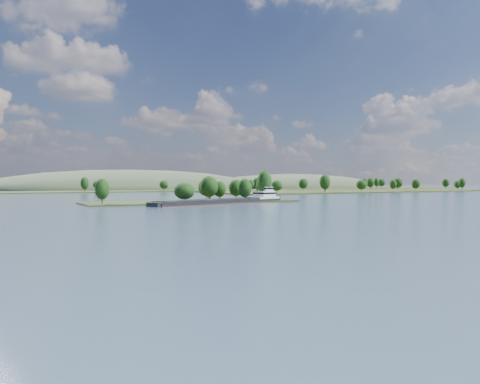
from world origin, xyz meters
TOP-DOWN VIEW (x-y plane):
  - ground at (0.00, 120.00)m, footprint 1800.00×1800.00m
  - tree_island at (6.69, 178.94)m, footprint 100.00×33.21m
  - right_bank at (230.51, 299.37)m, footprint 320.00×90.00m
  - back_shoreline at (8.54, 399.87)m, footprint 900.00×60.00m
  - hill_east at (260.00, 470.00)m, footprint 260.00×140.00m
  - hill_west at (60.00, 500.00)m, footprint 320.00×160.00m
  - cargo_barge at (11.00, 164.81)m, footprint 71.49×28.15m

SIDE VIEW (x-z plane):
  - ground at x=0.00m, z-range 0.00..0.00m
  - hill_east at x=260.00m, z-range -18.00..18.00m
  - hill_west at x=60.00m, z-range -22.00..22.00m
  - back_shoreline at x=8.54m, z-range -7.01..8.32m
  - right_bank at x=230.51m, z-range -6.76..8.75m
  - cargo_barge at x=11.00m, z-range -3.64..6.09m
  - tree_island at x=6.69m, z-range -3.95..11.87m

